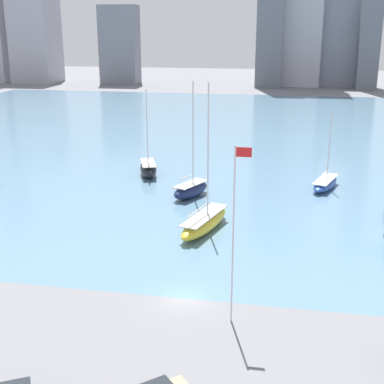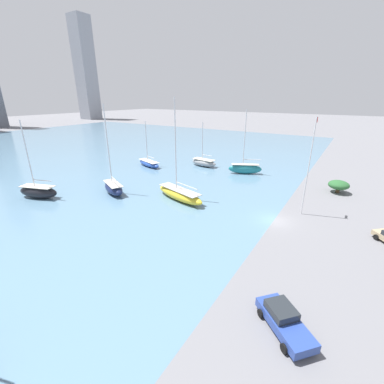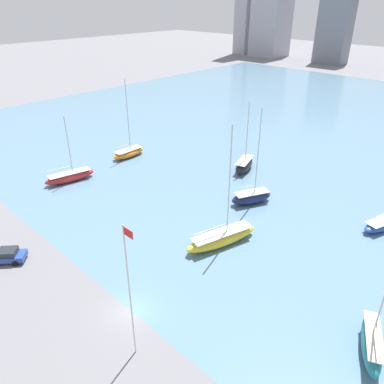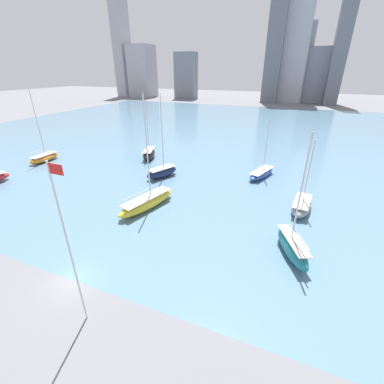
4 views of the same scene
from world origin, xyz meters
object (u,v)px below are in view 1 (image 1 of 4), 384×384
object	(u,v)px
sailboat_yellow	(205,222)
sailboat_blue	(325,183)
sailboat_black	(148,169)
sailboat_navy	(191,189)
flag_pole	(234,231)

from	to	relation	value
sailboat_yellow	sailboat_blue	size ratio (longest dim) A/B	1.50
sailboat_yellow	sailboat_blue	distance (m)	23.77
sailboat_black	sailboat_navy	size ratio (longest dim) A/B	0.85
flag_pole	sailboat_black	distance (m)	43.59
flag_pole	sailboat_black	world-z (taller)	flag_pole
sailboat_black	sailboat_navy	distance (m)	12.44
sailboat_navy	sailboat_yellow	xyz separation A→B (m)	(3.78, -11.81, -0.04)
sailboat_navy	sailboat_blue	bearing A→B (deg)	47.23
sailboat_navy	sailboat_yellow	distance (m)	12.39
sailboat_navy	sailboat_black	bearing A→B (deg)	157.06
flag_pole	sailboat_yellow	distance (m)	20.24
sailboat_blue	sailboat_black	bearing A→B (deg)	-165.86
sailboat_black	sailboat_yellow	xyz separation A→B (m)	(12.11, -21.04, -0.10)
sailboat_black	sailboat_blue	bearing A→B (deg)	-23.41
sailboat_black	sailboat_navy	world-z (taller)	sailboat_navy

